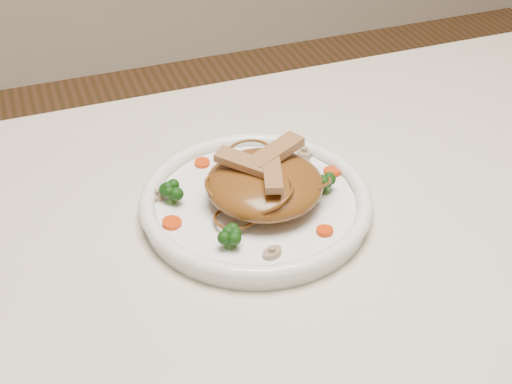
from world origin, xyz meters
name	(u,v)px	position (x,y,z in m)	size (l,w,h in m)	color
table	(306,295)	(0.00, 0.00, 0.65)	(1.20, 0.80, 0.75)	beige
plate	(256,206)	(-0.04, 0.07, 0.76)	(0.28, 0.28, 0.02)	white
noodle_mound	(264,184)	(-0.03, 0.06, 0.79)	(0.14, 0.14, 0.05)	brown
chicken_a	(275,152)	(-0.01, 0.08, 0.82)	(0.08, 0.03, 0.01)	#A4744D
chicken_b	(244,162)	(-0.06, 0.07, 0.82)	(0.07, 0.02, 0.01)	#A4744D
chicken_c	(273,174)	(-0.03, 0.04, 0.82)	(0.06, 0.02, 0.01)	#A4744D
broccoli_0	(292,161)	(0.02, 0.11, 0.78)	(0.03, 0.03, 0.03)	#143F0D
broccoli_1	(170,191)	(-0.14, 0.10, 0.78)	(0.03, 0.03, 0.03)	#143F0D
broccoli_2	(230,237)	(-0.10, 0.00, 0.78)	(0.02, 0.02, 0.03)	#143F0D
broccoli_3	(326,182)	(0.04, 0.05, 0.78)	(0.03, 0.03, 0.03)	#143F0D
carrot_0	(280,160)	(0.02, 0.13, 0.77)	(0.02, 0.02, 0.01)	#E23D08
carrot_1	(172,223)	(-0.15, 0.06, 0.77)	(0.02, 0.02, 0.01)	#E23D08
carrot_2	(332,171)	(0.07, 0.09, 0.77)	(0.02, 0.02, 0.01)	#E23D08
carrot_3	(202,163)	(-0.08, 0.16, 0.77)	(0.02, 0.02, 0.01)	#E23D08
carrot_4	(325,231)	(0.01, -0.02, 0.77)	(0.02, 0.02, 0.01)	#E23D08
mushroom_0	(272,253)	(-0.06, -0.03, 0.77)	(0.02, 0.02, 0.01)	gray
mushroom_1	(304,153)	(0.05, 0.14, 0.77)	(0.03, 0.03, 0.01)	gray
mushroom_2	(156,196)	(-0.16, 0.11, 0.77)	(0.02, 0.02, 0.01)	gray
mushroom_3	(269,154)	(0.01, 0.15, 0.77)	(0.02, 0.02, 0.01)	gray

